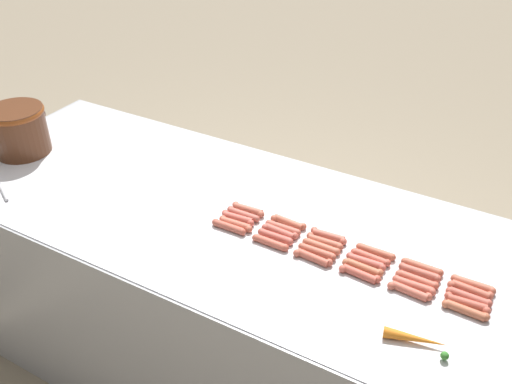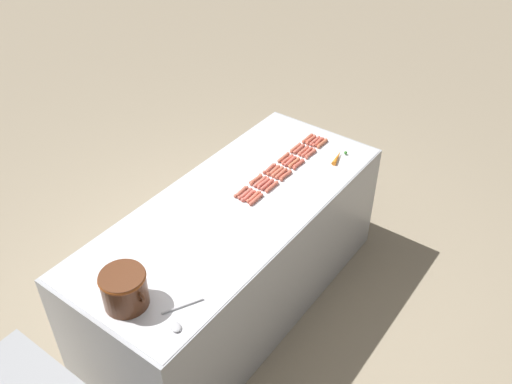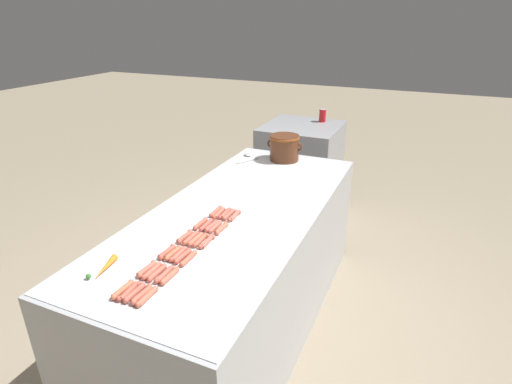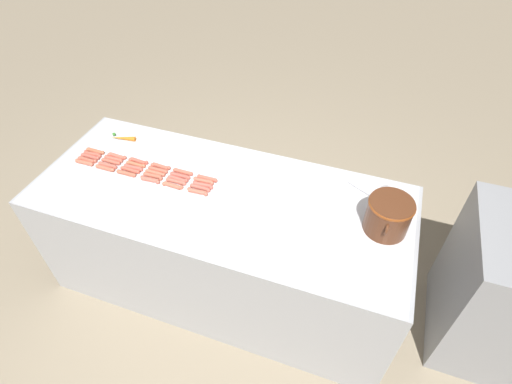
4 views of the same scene
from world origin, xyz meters
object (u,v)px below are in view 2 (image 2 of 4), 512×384
(hot_dog_28, at_px, (256,179))
(hot_dog_20, at_px, (287,159))
(hot_dog_25, at_px, (296,148))
(hot_dog_17, at_px, (248,196))
(hot_dog_24, at_px, (308,138))
(hot_dog_26, at_px, (284,157))
(hot_dog_12, at_px, (315,141))
(carrot, at_px, (338,157))
(hot_dog_5, at_px, (256,199))
(hot_dog_1, at_px, (310,154))
(hot_dog_3, at_px, (286,175))
(hot_dog_14, at_px, (290,161))
(hot_dog_27, at_px, (269,169))
(hot_dog_9, at_px, (281,173))
(hot_dog_23, at_px, (245,193))
(hot_dog_2, at_px, (298,164))
(serving_spoon, at_px, (178,320))
(hot_dog_0, at_px, (322,143))
(hot_dog_21, at_px, (273,170))
(hot_dog_16, at_px, (263,183))
(hot_dog_8, at_px, (294,163))
(hot_dog_15, at_px, (278,172))
(hot_dog_18, at_px, (311,140))
(hot_dog_19, at_px, (299,149))
(hot_dog_29, at_px, (241,192))
(hot_dog_13, at_px, (304,151))
(hot_dog_6, at_px, (318,142))
(hot_dog_10, at_px, (267,185))
(bean_pot, at_px, (124,288))
(hot_dog_4, at_px, (272,187))
(hot_dog_11, at_px, (254,197))

(hot_dog_28, bearing_deg, hot_dog_20, -96.60)
(hot_dog_25, bearing_deg, hot_dog_17, 95.67)
(hot_dog_24, distance_m, hot_dog_26, 0.31)
(hot_dog_12, height_order, carrot, carrot)
(hot_dog_20, bearing_deg, hot_dog_28, 83.40)
(hot_dog_5, distance_m, hot_dog_26, 0.50)
(hot_dog_1, height_order, hot_dog_3, same)
(hot_dog_14, distance_m, hot_dog_27, 0.17)
(hot_dog_9, relative_size, hot_dog_28, 1.00)
(hot_dog_9, height_order, hot_dog_23, same)
(hot_dog_26, bearing_deg, hot_dog_17, 97.32)
(hot_dog_2, xyz_separation_m, serving_spoon, (-0.24, 1.45, -0.00))
(hot_dog_24, relative_size, hot_dog_25, 1.00)
(hot_dog_0, xyz_separation_m, hot_dog_21, (0.09, 0.48, 0.00))
(hot_dog_24, bearing_deg, hot_dog_12, -179.56)
(hot_dog_16, relative_size, serving_spoon, 0.52)
(hot_dog_12, height_order, hot_dog_28, same)
(hot_dog_0, bearing_deg, hot_dog_8, 84.87)
(hot_dog_15, distance_m, hot_dog_26, 0.18)
(hot_dog_8, bearing_deg, hot_dog_28, 72.67)
(hot_dog_23, height_order, hot_dog_28, same)
(hot_dog_2, xyz_separation_m, hot_dog_24, (0.12, -0.31, 0.00))
(hot_dog_12, xyz_separation_m, hot_dog_18, (0.03, 0.00, 0.00))
(hot_dog_16, bearing_deg, hot_dog_24, -84.74)
(hot_dog_19, bearing_deg, hot_dog_8, 111.95)
(hot_dog_1, distance_m, hot_dog_25, 0.12)
(hot_dog_23, distance_m, serving_spoon, 1.04)
(hot_dog_29, distance_m, serving_spoon, 1.05)
(hot_dog_18, relative_size, hot_dog_28, 1.00)
(hot_dog_18, distance_m, hot_dog_26, 0.31)
(hot_dog_18, relative_size, hot_dog_21, 1.00)
(hot_dog_24, bearing_deg, hot_dog_13, 112.34)
(hot_dog_5, relative_size, hot_dog_15, 1.00)
(hot_dog_6, bearing_deg, hot_dog_24, 1.24)
(hot_dog_0, xyz_separation_m, serving_spoon, (-0.25, 1.77, -0.00))
(hot_dog_2, relative_size, hot_dog_19, 1.00)
(hot_dog_10, xyz_separation_m, hot_dog_16, (0.03, 0.00, 0.00))
(hot_dog_14, xyz_separation_m, bean_pot, (-0.02, 1.52, 0.10))
(hot_dog_1, bearing_deg, hot_dog_23, 81.50)
(hot_dog_20, relative_size, hot_dog_28, 1.00)
(hot_dog_28, relative_size, serving_spoon, 0.52)
(hot_dog_4, bearing_deg, hot_dog_17, 68.56)
(hot_dog_9, relative_size, hot_dog_15, 1.00)
(hot_dog_13, xyz_separation_m, hot_dog_17, (0.00, 0.64, 0.00))
(hot_dog_3, relative_size, hot_dog_20, 1.00)
(hot_dog_26, bearing_deg, hot_dog_3, 127.56)
(hot_dog_0, relative_size, hot_dog_4, 1.00)
(hot_dog_10, xyz_separation_m, hot_dog_11, (-0.00, 0.15, 0.00))
(hot_dog_12, relative_size, hot_dog_19, 1.00)
(hot_dog_10, bearing_deg, hot_dog_17, 80.21)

